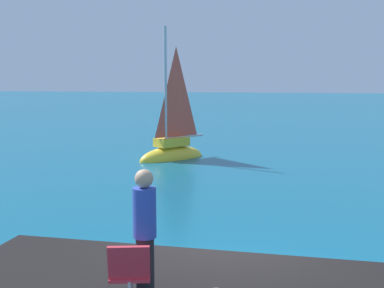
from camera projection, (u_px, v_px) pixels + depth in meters
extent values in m
ellipsoid|color=yellow|center=(172.00, 159.00, 22.44)|extent=(2.99, 3.06, 1.09)
cube|color=yellow|center=(172.00, 142.00, 22.34)|extent=(1.51, 1.54, 0.36)
cylinder|color=#B7B7BC|center=(166.00, 87.00, 21.84)|extent=(0.12, 0.12, 4.98)
cylinder|color=#B2B2B7|center=(185.00, 137.00, 22.75)|extent=(1.44, 1.51, 0.10)
pyramid|color=#DB4C38|center=(176.00, 92.00, 22.21)|extent=(1.14, 1.20, 3.78)
cylinder|color=black|center=(145.00, 269.00, 6.33)|extent=(0.22, 0.22, 0.80)
cylinder|color=#334CB2|center=(144.00, 213.00, 6.24)|extent=(0.28, 0.28, 0.60)
sphere|color=tan|center=(144.00, 179.00, 6.18)|extent=(0.22, 0.22, 0.22)
cube|color=#E03342|center=(131.00, 273.00, 6.34)|extent=(0.57, 0.60, 0.04)
cube|color=#E03342|center=(129.00, 263.00, 6.05)|extent=(0.50, 0.24, 0.45)
cylinder|color=silver|center=(132.00, 280.00, 6.57)|extent=(0.04, 0.04, 0.35)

